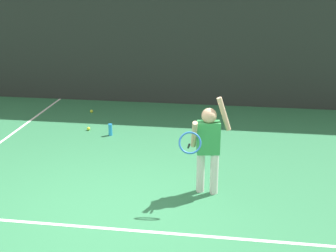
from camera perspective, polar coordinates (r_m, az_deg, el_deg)
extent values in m
plane|color=#2D7247|center=(5.88, -7.01, -10.62)|extent=(20.00, 20.00, 0.00)
cube|color=white|center=(5.56, -8.09, -12.58)|extent=(9.00, 0.05, 0.00)
cube|color=#282D2B|center=(10.08, 0.08, 13.56)|extent=(11.20, 0.08, 3.87)
cylinder|color=slate|center=(10.55, -10.00, 13.94)|extent=(0.09, 0.09, 4.02)
cylinder|color=slate|center=(10.04, 10.74, 13.65)|extent=(0.09, 0.09, 4.02)
cylinder|color=silver|center=(6.22, 4.11, -5.78)|extent=(0.11, 0.11, 0.58)
cylinder|color=silver|center=(6.19, 5.82, -5.99)|extent=(0.11, 0.11, 0.58)
cube|color=green|center=(6.01, 5.10, -1.47)|extent=(0.32, 0.22, 0.44)
sphere|color=tan|center=(5.91, 5.19, 1.30)|extent=(0.20, 0.20, 0.20)
cylinder|color=tan|center=(5.95, 7.03, 1.51)|extent=(0.22, 0.10, 0.46)
cylinder|color=tan|center=(5.91, 3.31, -1.07)|extent=(0.11, 0.30, 0.43)
cylinder|color=black|center=(5.84, 2.63, -2.54)|extent=(0.07, 0.24, 0.15)
torus|color=#2666B2|center=(5.58, 2.78, -2.13)|extent=(0.31, 0.21, 0.26)
cylinder|color=#268CD8|center=(8.42, -7.25, -0.45)|extent=(0.07, 0.07, 0.22)
sphere|color=#CCE033|center=(8.77, -9.95, -0.33)|extent=(0.07, 0.07, 0.07)
sphere|color=#CCE033|center=(9.84, -9.59, 1.84)|extent=(0.07, 0.07, 0.07)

